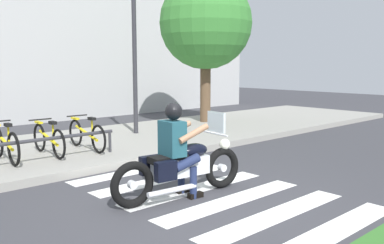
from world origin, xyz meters
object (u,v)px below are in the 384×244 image
Objects in this scene: bicycle_1 at (5,144)px; bike_rack at (39,142)px; rider at (177,143)px; bicycle_2 at (48,139)px; street_lamp at (134,33)px; tree_near_rack at (206,23)px; bicycle_3 at (86,134)px; motorcycle at (181,167)px.

bicycle_1 is 0.70m from bike_rack.
rider is 3.58m from bicycle_2.
bicycle_1 is at bearing -163.47° from street_lamp.
bicycle_2 is 3.93m from street_lamp.
tree_near_rack reaches higher than bicycle_2.
bicycle_3 is at bearing 23.36° from bike_rack.
street_lamp is at bearing 61.97° from rider.
rider is 0.31× the size of street_lamp.
tree_near_rack is at bearing 43.05° from motorcycle.
bicycle_1 is 1.71m from bicycle_3.
tree_near_rack is (5.11, 1.53, 2.82)m from bicycle_3.
street_lamp reaches higher than bike_rack.
bicycle_3 is (0.86, 0.00, 0.00)m from bicycle_2.
rider is at bearing -82.57° from bicycle_2.
bike_rack is 0.67× the size of street_lamp.
tree_near_rack reaches higher than bike_rack.
bicycle_1 is at bearing 111.46° from motorcycle.
rider is 0.91× the size of bicycle_2.
rider is 7.87m from tree_near_rack.
motorcycle is 0.38m from rider.
bicycle_1 is at bearing 127.71° from bike_rack.
bicycle_2 is at bearing 52.32° from bike_rack.
street_lamp is (3.37, 1.68, 2.27)m from bike_rack.
street_lamp is at bearing -172.47° from tree_near_rack.
street_lamp is (2.09, 1.13, 2.34)m from bicycle_3.
bike_rack is at bearing 106.62° from rider.
bicycle_1 is at bearing -179.96° from bicycle_3.
motorcycle is 1.59× the size of rider.
tree_near_rack reaches higher than bicycle_3.
bicycle_3 is 3.33m from street_lamp.
bicycle_3 reaches higher than bicycle_2.
bicycle_3 is at bearing 0.04° from bicycle_1.
bicycle_1 is 0.86m from bicycle_2.
bicycle_2 is 0.33× the size of tree_near_rack.
motorcycle is 3.14m from bike_rack.
bicycle_1 is 0.33× the size of tree_near_rack.
street_lamp is (3.80, 1.13, 2.33)m from bicycle_1.
bike_rack is at bearing -161.97° from tree_near_rack.
bicycle_2 is at bearing 97.43° from rider.
tree_near_rack is (3.02, 0.40, 0.48)m from street_lamp.
bicycle_2 is 0.70m from bike_rack.
motorcycle is 0.49× the size of street_lamp.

